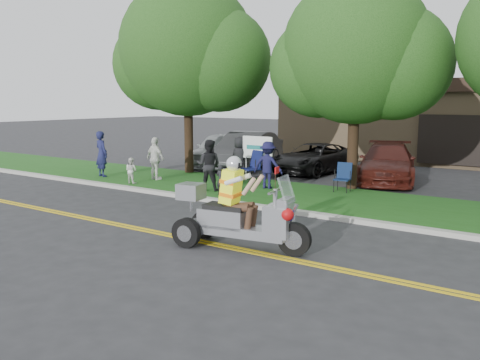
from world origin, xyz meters
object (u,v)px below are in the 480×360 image
Objects in this scene: trike_scooter at (236,216)px; lawn_chair_a at (253,165)px; spectator_adult_left at (102,154)px; parked_car_mid at (314,158)px; parked_car_right at (387,163)px; parked_car_left at (246,151)px; spectator_adult_right at (155,159)px; parked_car_far_left at (221,150)px; lawn_chair_b at (343,175)px; spectator_adult_mid at (209,165)px.

lawn_chair_a is (-4.01, 6.76, 0.08)m from trike_scooter.
spectator_adult_left is (-9.62, 4.61, 0.31)m from trike_scooter.
trike_scooter is at bearing -65.27° from parked_car_mid.
spectator_adult_left is at bearing -165.21° from parked_car_right.
parked_car_left is 6.30m from parked_car_right.
parked_car_left is at bearing -90.03° from spectator_adult_right.
spectator_adult_left reaches higher than parked_car_far_left.
spectator_adult_left is 0.35× the size of parked_car_left.
trike_scooter is at bearing 167.16° from spectator_adult_left.
trike_scooter is 7.86m from lawn_chair_a.
spectator_adult_left is 5.74m from parked_car_far_left.
spectator_adult_left is at bearing 22.92° from spectator_adult_right.
parked_car_left is at bearing 164.71° from parked_car_right.
spectator_adult_right reaches higher than lawn_chair_b.
trike_scooter is 1.86× the size of spectator_adult_right.
lawn_chair_a is 0.65× the size of spectator_adult_left.
trike_scooter is 2.56× the size of lawn_chair_a.
parked_car_far_left is at bearing 170.74° from parked_car_left.
parked_car_mid is (3.00, 0.67, -0.20)m from parked_car_left.
lawn_chair_b is at bearing -39.09° from parked_car_left.
trike_scooter is 12.88m from parked_car_far_left.
parked_car_far_left is 0.93× the size of parked_car_left.
lawn_chair_a is at bearing 176.71° from lawn_chair_b.
spectator_adult_mid is 3.08m from spectator_adult_right.
spectator_adult_mid is 0.36× the size of parked_car_far_left.
lawn_chair_a is at bearing 111.05° from trike_scooter.
parked_car_left is 1.12× the size of parked_car_mid.
spectator_adult_mid is at bearing 123.74° from trike_scooter.
parked_car_far_left is at bearing 118.72° from trike_scooter.
parked_car_left is (1.37, 0.04, 0.03)m from parked_car_far_left.
lawn_chair_a is 2.21m from spectator_adult_mid.
parked_car_right is (4.00, 5.72, -0.23)m from spectator_adult_mid.
spectator_adult_right is 0.32× the size of parked_car_right.
spectator_adult_right is at bearing -30.08° from spectator_adult_mid.
parked_car_mid is (-3.62, 10.82, -0.05)m from trike_scooter.
lawn_chair_b is 0.20× the size of parked_car_far_left.
lawn_chair_b is at bearing -165.88° from spectator_adult_mid.
parked_car_right is (6.30, 0.15, -0.11)m from parked_car_left.
spectator_adult_mid is 0.34× the size of parked_car_left.
spectator_adult_mid is (-0.32, -2.18, 0.19)m from lawn_chair_a.
parked_car_left is at bearing 145.49° from lawn_chair_b.
spectator_adult_left is at bearing 144.80° from trike_scooter.
parked_car_mid is (0.39, 4.06, -0.13)m from lawn_chair_a.
parked_car_right is (7.02, 5.10, -0.19)m from spectator_adult_right.
spectator_adult_left is at bearing -137.98° from lawn_chair_a.
lawn_chair_a is at bearing -146.76° from spectator_adult_right.
lawn_chair_a is at bearing -116.73° from spectator_adult_mid.
parked_car_right is (3.69, 3.54, -0.04)m from lawn_chair_a.
spectator_adult_mid is at bearing 176.56° from spectator_adult_right.
lawn_chair_a is 0.26× the size of parked_car_mid.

